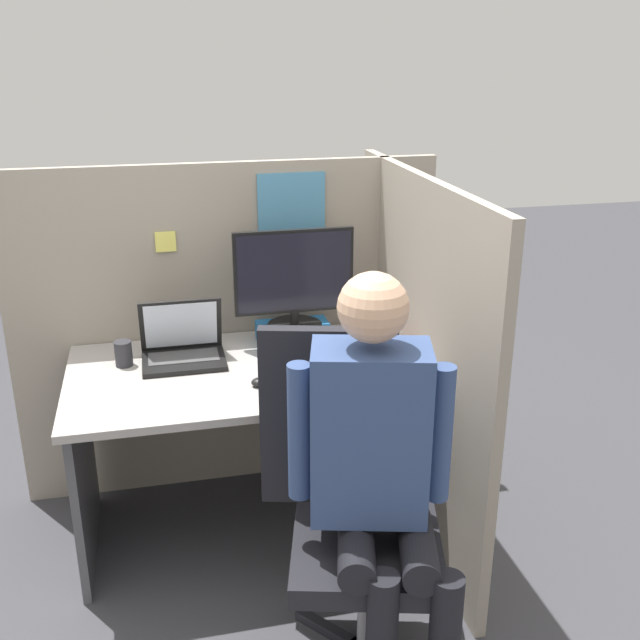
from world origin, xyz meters
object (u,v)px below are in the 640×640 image
(laptop, at_px, (183,349))
(carrot_toy, at_px, (318,377))
(office_chair, at_px, (349,501))
(person, at_px, (378,461))
(pen_cup, at_px, (123,354))
(paper_box, at_px, (295,335))
(monitor, at_px, (294,278))
(stapler, at_px, (388,356))

(laptop, distance_m, carrot_toy, 0.56)
(office_chair, relative_size, person, 0.81)
(laptop, relative_size, pen_cup, 3.22)
(paper_box, height_order, carrot_toy, paper_box)
(paper_box, bearing_deg, monitor, 90.00)
(person, bearing_deg, carrot_toy, 92.67)
(laptop, height_order, office_chair, office_chair)
(person, bearing_deg, monitor, 92.28)
(carrot_toy, bearing_deg, paper_box, 91.62)
(person, bearing_deg, laptop, 117.68)
(monitor, relative_size, pen_cup, 4.91)
(stapler, height_order, carrot_toy, stapler)
(laptop, bearing_deg, carrot_toy, -32.98)
(carrot_toy, bearing_deg, monitor, 91.61)
(paper_box, distance_m, carrot_toy, 0.38)
(paper_box, relative_size, stapler, 1.87)
(monitor, xyz_separation_m, pen_cup, (-0.69, -0.07, -0.23))
(pen_cup, bearing_deg, monitor, 5.80)
(monitor, distance_m, laptop, 0.52)
(paper_box, distance_m, stapler, 0.41)
(monitor, bearing_deg, paper_box, -90.00)
(carrot_toy, relative_size, person, 0.09)
(laptop, height_order, carrot_toy, laptop)
(office_chair, height_order, person, person)
(person, height_order, pen_cup, person)
(carrot_toy, distance_m, pen_cup, 0.77)
(stapler, xyz_separation_m, pen_cup, (-1.01, 0.20, 0.03))
(carrot_toy, height_order, office_chair, office_chair)
(office_chair, distance_m, person, 0.28)
(stapler, distance_m, pen_cup, 1.02)
(monitor, relative_size, carrot_toy, 4.13)
(paper_box, xyz_separation_m, laptop, (-0.46, -0.07, 0.01))
(carrot_toy, bearing_deg, person, -87.33)
(office_chair, bearing_deg, laptop, 119.90)
(laptop, distance_m, person, 1.08)
(carrot_toy, bearing_deg, laptop, 147.02)
(pen_cup, bearing_deg, laptop, -1.61)
(monitor, xyz_separation_m, laptop, (-0.46, -0.08, -0.24))
(stapler, distance_m, carrot_toy, 0.33)
(paper_box, xyz_separation_m, carrot_toy, (0.01, -0.38, -0.02))
(monitor, height_order, office_chair, monitor)
(carrot_toy, distance_m, office_chair, 0.54)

